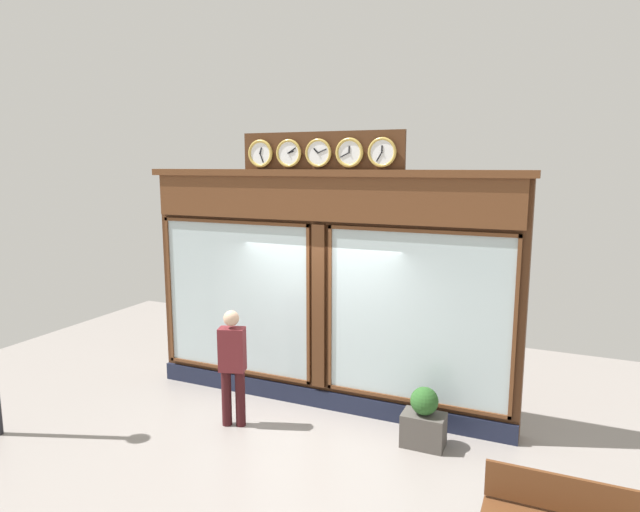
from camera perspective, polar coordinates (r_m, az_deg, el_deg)
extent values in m
plane|color=gray|center=(6.59, -10.85, -24.61)|extent=(14.00, 14.00, 0.00)
cube|color=#4C2B16|center=(8.28, 0.42, -3.93)|extent=(5.77, 0.30, 3.52)
cube|color=#191E33|center=(8.65, -0.06, -14.65)|extent=(5.77, 0.08, 0.28)
cube|color=brown|center=(7.90, -0.12, 5.98)|extent=(5.66, 0.08, 0.64)
cube|color=brown|center=(7.90, -0.06, 8.67)|extent=(5.89, 0.20, 0.10)
cube|color=silver|center=(7.72, 10.04, -6.37)|extent=(2.54, 0.02, 2.38)
cube|color=brown|center=(7.47, 10.27, 2.58)|extent=(2.64, 0.04, 0.05)
cube|color=brown|center=(8.11, 9.75, -14.68)|extent=(2.64, 0.04, 0.05)
cube|color=brown|center=(7.52, 19.69, -7.23)|extent=(0.05, 0.04, 2.48)
cube|color=brown|center=(8.09, 1.04, -5.49)|extent=(0.05, 0.04, 2.48)
cube|color=silver|center=(8.85, -8.80, -4.29)|extent=(2.54, 0.02, 2.38)
cube|color=brown|center=(8.63, -9.07, 3.53)|extent=(2.64, 0.04, 0.05)
cube|color=brown|center=(9.20, -8.67, -11.68)|extent=(2.64, 0.04, 0.05)
cube|color=brown|center=(9.58, -15.41, -3.47)|extent=(0.05, 0.04, 2.48)
cube|color=brown|center=(8.23, -1.22, -5.24)|extent=(0.05, 0.04, 2.48)
cube|color=#4C2B16|center=(8.16, -0.09, -5.36)|extent=(0.20, 0.10, 2.48)
cube|color=#4C2B16|center=(7.94, 0.06, 10.70)|extent=(2.48, 0.06, 0.60)
cylinder|color=white|center=(7.53, 6.50, 10.71)|extent=(0.33, 0.02, 0.33)
torus|color=gold|center=(7.53, 6.49, 10.71)|extent=(0.40, 0.04, 0.40)
cube|color=black|center=(7.52, 6.48, 11.06)|extent=(0.02, 0.01, 0.09)
cube|color=black|center=(7.53, 6.19, 10.26)|extent=(0.08, 0.01, 0.13)
sphere|color=black|center=(7.51, 6.46, 10.72)|extent=(0.02, 0.02, 0.02)
cylinder|color=white|center=(7.69, 3.09, 10.73)|extent=(0.33, 0.02, 0.33)
torus|color=gold|center=(7.68, 3.08, 10.73)|extent=(0.41, 0.05, 0.41)
cube|color=black|center=(7.67, 3.06, 11.07)|extent=(0.02, 0.01, 0.09)
cube|color=black|center=(7.69, 2.59, 10.51)|extent=(0.13, 0.01, 0.07)
sphere|color=black|center=(7.67, 3.04, 10.73)|extent=(0.02, 0.02, 0.02)
cylinder|color=white|center=(7.86, -0.18, 10.72)|extent=(0.33, 0.02, 0.33)
torus|color=gold|center=(7.86, -0.19, 10.72)|extent=(0.40, 0.04, 0.40)
cube|color=black|center=(7.86, -0.44, 10.95)|extent=(0.08, 0.01, 0.08)
cube|color=black|center=(7.82, 0.22, 10.91)|extent=(0.14, 0.01, 0.06)
sphere|color=black|center=(7.85, -0.23, 10.72)|extent=(0.02, 0.02, 0.02)
cylinder|color=white|center=(8.07, -3.29, 10.67)|extent=(0.33, 0.02, 0.33)
torus|color=gold|center=(8.06, -3.30, 10.67)|extent=(0.40, 0.04, 0.40)
cube|color=black|center=(8.03, -3.06, 10.78)|extent=(0.09, 0.01, 0.05)
cube|color=black|center=(8.03, -2.96, 10.95)|extent=(0.13, 0.01, 0.09)
sphere|color=black|center=(8.05, -3.35, 10.67)|extent=(0.02, 0.02, 0.02)
cylinder|color=white|center=(8.29, -6.24, 10.60)|extent=(0.33, 0.02, 0.33)
torus|color=gold|center=(8.29, -6.25, 10.60)|extent=(0.41, 0.05, 0.41)
cube|color=black|center=(8.27, -6.21, 10.90)|extent=(0.05, 0.01, 0.09)
cube|color=black|center=(8.26, -6.13, 10.15)|extent=(0.06, 0.01, 0.14)
sphere|color=black|center=(8.28, -6.30, 10.60)|extent=(0.02, 0.02, 0.02)
cylinder|color=#3A1316|center=(8.13, -9.73, -14.36)|extent=(0.14, 0.14, 0.82)
cylinder|color=#3A1316|center=(8.08, -8.32, -14.48)|extent=(0.14, 0.14, 0.82)
cube|color=maroon|center=(7.84, -9.16, -9.60)|extent=(0.41, 0.32, 0.62)
sphere|color=tan|center=(7.71, -9.25, -6.44)|extent=(0.22, 0.22, 0.22)
cube|color=#4C4742|center=(7.68, 10.74, -17.41)|extent=(0.56, 0.36, 0.45)
sphere|color=#285623|center=(7.51, 10.84, -14.64)|extent=(0.37, 0.37, 0.37)
cube|color=#5B3319|center=(5.92, 24.11, -21.73)|extent=(1.40, 0.04, 0.36)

